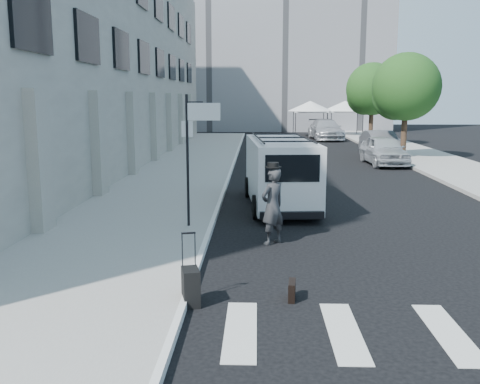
# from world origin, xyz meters

# --- Properties ---
(ground) EXTENTS (120.00, 120.00, 0.00)m
(ground) POSITION_xyz_m (0.00, 0.00, 0.00)
(ground) COLOR black
(ground) RESTS_ON ground
(sidewalk_left) EXTENTS (4.50, 48.00, 0.15)m
(sidewalk_left) POSITION_xyz_m (-4.25, 16.00, 0.07)
(sidewalk_left) COLOR gray
(sidewalk_left) RESTS_ON ground
(sidewalk_right) EXTENTS (4.00, 56.00, 0.15)m
(sidewalk_right) POSITION_xyz_m (9.00, 20.00, 0.07)
(sidewalk_right) COLOR gray
(sidewalk_right) RESTS_ON ground
(building_left) EXTENTS (10.00, 44.00, 12.00)m
(building_left) POSITION_xyz_m (-11.50, 18.00, 6.00)
(building_left) COLOR gray
(building_left) RESTS_ON ground
(building_far) EXTENTS (22.00, 12.00, 25.00)m
(building_far) POSITION_xyz_m (2.00, 50.00, 12.50)
(building_far) COLOR slate
(building_far) RESTS_ON ground
(sign_pole) EXTENTS (1.03, 0.07, 3.50)m
(sign_pole) POSITION_xyz_m (-2.36, 3.20, 2.65)
(sign_pole) COLOR black
(sign_pole) RESTS_ON sidewalk_left
(tree_near) EXTENTS (3.80, 3.83, 6.03)m
(tree_near) POSITION_xyz_m (7.50, 20.15, 3.97)
(tree_near) COLOR black
(tree_near) RESTS_ON ground
(tree_far) EXTENTS (3.80, 3.83, 6.03)m
(tree_far) POSITION_xyz_m (7.50, 29.15, 3.97)
(tree_far) COLOR black
(tree_far) RESTS_ON ground
(tent_left) EXTENTS (4.00, 4.00, 3.20)m
(tent_left) POSITION_xyz_m (4.00, 38.00, 2.71)
(tent_left) COLOR black
(tent_left) RESTS_ON ground
(tent_right) EXTENTS (4.00, 4.00, 3.20)m
(tent_right) POSITION_xyz_m (7.20, 38.50, 2.71)
(tent_right) COLOR black
(tent_right) RESTS_ON ground
(businessman) EXTENTS (0.82, 0.81, 1.90)m
(businessman) POSITION_xyz_m (-0.37, 2.00, 0.95)
(businessman) COLOR #343437
(businessman) RESTS_ON ground
(briefcase) EXTENTS (0.16, 0.45, 0.34)m
(briefcase) POSITION_xyz_m (-0.12, -1.69, 0.17)
(briefcase) COLOR black
(briefcase) RESTS_ON ground
(suitcase) EXTENTS (0.39, 0.51, 1.26)m
(suitcase) POSITION_xyz_m (-1.90, -2.00, 0.33)
(suitcase) COLOR black
(suitcase) RESTS_ON ground
(cargo_van) EXTENTS (2.43, 5.96, 2.21)m
(cargo_van) POSITION_xyz_m (-0.01, 6.69, 1.15)
(cargo_van) COLOR silver
(cargo_van) RESTS_ON ground
(parked_car_a) EXTENTS (2.03, 4.65, 1.56)m
(parked_car_a) POSITION_xyz_m (5.98, 17.73, 0.78)
(parked_car_a) COLOR #B2B5BA
(parked_car_a) RESTS_ON ground
(parked_car_b) EXTENTS (1.85, 4.69, 1.52)m
(parked_car_b) POSITION_xyz_m (6.80, 22.16, 0.76)
(parked_car_b) COLOR #595A61
(parked_car_b) RESTS_ON ground
(parked_car_c) EXTENTS (2.73, 5.95, 1.69)m
(parked_car_c) POSITION_xyz_m (5.00, 34.44, 0.84)
(parked_car_c) COLOR #ABADB3
(parked_car_c) RESTS_ON ground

